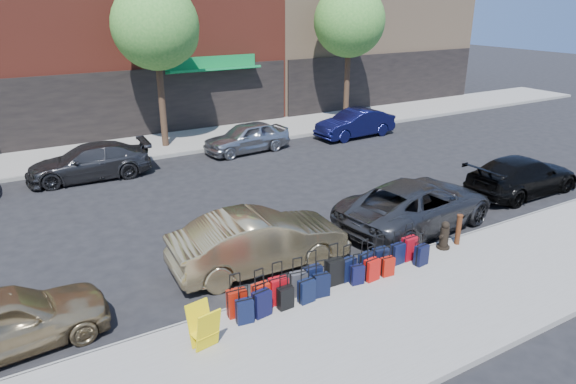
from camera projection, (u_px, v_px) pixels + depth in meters
ground at (245, 221)px, 16.34m from camera, size 120.00×120.00×0.00m
sidewalk_near at (377, 322)px, 11.08m from camera, size 60.00×4.00×0.15m
sidewalk_far at (152, 146)px, 24.38m from camera, size 60.00×4.00×0.15m
curb_near at (324, 281)px, 12.71m from camera, size 60.00×0.08×0.15m
curb_far at (166, 156)px, 22.75m from camera, size 60.00×0.08×0.15m
tree_center at (159, 28)px, 22.40m from camera, size 3.80×3.80×7.27m
tree_right at (351, 23)px, 27.39m from camera, size 3.80×3.80×7.27m
suitcase_front_0 at (237, 303)px, 11.09m from camera, size 0.44×0.27×1.00m
suitcase_front_1 at (261, 295)px, 11.40m from camera, size 0.40×0.24×0.94m
suitcase_front_2 at (279, 290)px, 11.56m from camera, size 0.43×0.26×1.01m
suitcase_front_3 at (298, 284)px, 11.88m from camera, size 0.42×0.27×0.94m
suitcase_front_4 at (313, 278)px, 12.05m from camera, size 0.43×0.25×1.02m
suitcase_front_5 at (334, 272)px, 12.33m from camera, size 0.44×0.25×1.05m
suitcase_front_6 at (348, 269)px, 12.52m from camera, size 0.40×0.25×0.93m
suitcase_front_7 at (366, 264)px, 12.76m from camera, size 0.43×0.29×0.94m
suitcase_front_8 at (380, 259)px, 13.00m from camera, size 0.41×0.25×0.96m
suitcase_front_9 at (398, 254)px, 13.30m from camera, size 0.38×0.22×0.89m
suitcase_front_10 at (409, 248)px, 13.51m from camera, size 0.43×0.24×1.01m
suitcase_back_0 at (245, 311)px, 10.87m from camera, size 0.39×0.26×0.87m
suitcase_back_1 at (262, 303)px, 11.10m from camera, size 0.43×0.28×0.95m
suitcase_back_2 at (285, 298)px, 11.38m from camera, size 0.36×0.22×0.84m
suitcase_back_3 at (306, 291)px, 11.61m from camera, size 0.38×0.24×0.89m
suitcase_back_4 at (321, 285)px, 11.85m from camera, size 0.40×0.27×0.89m
suitcase_back_6 at (357, 275)px, 12.37m from camera, size 0.35×0.24×0.78m
suitcase_back_7 at (372, 270)px, 12.52m from camera, size 0.39×0.24×0.89m
suitcase_back_8 at (387, 266)px, 12.74m from camera, size 0.34×0.22×0.78m
suitcase_back_10 at (421, 255)px, 13.25m from camera, size 0.38×0.25×0.87m
fire_hydrant at (444, 236)px, 14.10m from camera, size 0.41×0.36×0.80m
bollard at (459, 229)px, 14.31m from camera, size 0.16×0.16×0.88m
display_rack at (204, 327)px, 10.05m from camera, size 0.58×0.62×0.90m
car_near_0 at (5, 321)px, 10.11m from camera, size 4.03×1.87×1.34m
car_near_1 at (259, 241)px, 13.25m from camera, size 4.73×1.88×1.53m
car_near_2 at (417, 204)px, 15.64m from camera, size 5.69×3.21×1.50m
car_near_3 at (522, 175)px, 18.40m from camera, size 4.73×1.97×1.37m
car_far_1 at (89, 162)px, 19.97m from camera, size 4.75×2.17×1.35m
car_far_2 at (247, 137)px, 23.48m from camera, size 4.15×1.95×1.37m
car_far_3 at (355, 123)px, 26.04m from camera, size 4.29×1.66×1.39m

